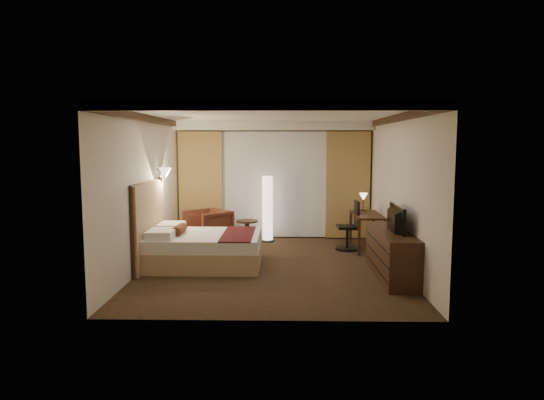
{
  "coord_description": "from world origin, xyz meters",
  "views": [
    {
      "loc": [
        0.2,
        -8.56,
        2.18
      ],
      "look_at": [
        0.0,
        0.4,
        1.15
      ],
      "focal_mm": 32.0,
      "sensor_mm": 36.0,
      "label": 1
    }
  ],
  "objects_px": {
    "floor_lamp": "(268,209)",
    "armchair": "(208,225)",
    "television": "(391,213)",
    "side_table": "(247,232)",
    "office_chair": "(347,225)",
    "bed": "(206,249)",
    "dresser": "(392,254)",
    "desk": "(367,232)"
  },
  "relations": [
    {
      "from": "side_table",
      "to": "dresser",
      "type": "distance_m",
      "value": 3.69
    },
    {
      "from": "bed",
      "to": "side_table",
      "type": "relative_size",
      "value": 3.81
    },
    {
      "from": "bed",
      "to": "dresser",
      "type": "height_order",
      "value": "dresser"
    },
    {
      "from": "desk",
      "to": "television",
      "type": "distance_m",
      "value": 2.21
    },
    {
      "from": "television",
      "to": "desk",
      "type": "bearing_deg",
      "value": 1.64
    },
    {
      "from": "armchair",
      "to": "dresser",
      "type": "xyz_separation_m",
      "value": [
        3.44,
        -2.56,
        -0.04
      ]
    },
    {
      "from": "bed",
      "to": "office_chair",
      "type": "relative_size",
      "value": 1.93
    },
    {
      "from": "floor_lamp",
      "to": "dresser",
      "type": "distance_m",
      "value": 3.62
    },
    {
      "from": "armchair",
      "to": "side_table",
      "type": "xyz_separation_m",
      "value": [
        0.85,
        0.08,
        -0.16
      ]
    },
    {
      "from": "floor_lamp",
      "to": "bed",
      "type": "bearing_deg",
      "value": -115.53
    },
    {
      "from": "floor_lamp",
      "to": "desk",
      "type": "bearing_deg",
      "value": -20.97
    },
    {
      "from": "bed",
      "to": "office_chair",
      "type": "distance_m",
      "value": 3.06
    },
    {
      "from": "floor_lamp",
      "to": "office_chair",
      "type": "height_order",
      "value": "floor_lamp"
    },
    {
      "from": "side_table",
      "to": "floor_lamp",
      "type": "relative_size",
      "value": 0.35
    },
    {
      "from": "side_table",
      "to": "desk",
      "type": "xyz_separation_m",
      "value": [
        2.53,
        -0.54,
        0.11
      ]
    },
    {
      "from": "dresser",
      "to": "desk",
      "type": "bearing_deg",
      "value": 91.36
    },
    {
      "from": "desk",
      "to": "television",
      "type": "relative_size",
      "value": 1.26
    },
    {
      "from": "dresser",
      "to": "television",
      "type": "height_order",
      "value": "television"
    },
    {
      "from": "dresser",
      "to": "television",
      "type": "distance_m",
      "value": 0.68
    },
    {
      "from": "desk",
      "to": "dresser",
      "type": "height_order",
      "value": "dresser"
    },
    {
      "from": "bed",
      "to": "armchair",
      "type": "height_order",
      "value": "armchair"
    },
    {
      "from": "floor_lamp",
      "to": "armchair",
      "type": "bearing_deg",
      "value": -165.16
    },
    {
      "from": "desk",
      "to": "dresser",
      "type": "relative_size",
      "value": 0.66
    },
    {
      "from": "armchair",
      "to": "dresser",
      "type": "bearing_deg",
      "value": 10.13
    },
    {
      "from": "side_table",
      "to": "office_chair",
      "type": "bearing_deg",
      "value": -15.4
    },
    {
      "from": "floor_lamp",
      "to": "office_chair",
      "type": "relative_size",
      "value": 1.45
    },
    {
      "from": "armchair",
      "to": "television",
      "type": "height_order",
      "value": "television"
    },
    {
      "from": "armchair",
      "to": "desk",
      "type": "relative_size",
      "value": 0.65
    },
    {
      "from": "bed",
      "to": "side_table",
      "type": "distance_m",
      "value": 2.04
    },
    {
      "from": "side_table",
      "to": "desk",
      "type": "height_order",
      "value": "desk"
    },
    {
      "from": "bed",
      "to": "television",
      "type": "relative_size",
      "value": 1.94
    },
    {
      "from": "office_chair",
      "to": "television",
      "type": "bearing_deg",
      "value": -80.28
    },
    {
      "from": "side_table",
      "to": "armchair",
      "type": "bearing_deg",
      "value": -174.88
    },
    {
      "from": "bed",
      "to": "desk",
      "type": "distance_m",
      "value": 3.45
    },
    {
      "from": "dresser",
      "to": "bed",
      "type": "bearing_deg",
      "value": 167.78
    },
    {
      "from": "side_table",
      "to": "dresser",
      "type": "xyz_separation_m",
      "value": [
        2.58,
        -2.63,
        0.12
      ]
    },
    {
      "from": "bed",
      "to": "armchair",
      "type": "distance_m",
      "value": 1.89
    },
    {
      "from": "armchair",
      "to": "side_table",
      "type": "height_order",
      "value": "armchair"
    },
    {
      "from": "television",
      "to": "armchair",
      "type": "bearing_deg",
      "value": 54.19
    },
    {
      "from": "bed",
      "to": "armchair",
      "type": "relative_size",
      "value": 2.37
    },
    {
      "from": "bed",
      "to": "office_chair",
      "type": "bearing_deg",
      "value": 26.36
    },
    {
      "from": "desk",
      "to": "side_table",
      "type": "bearing_deg",
      "value": 168.07
    }
  ]
}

